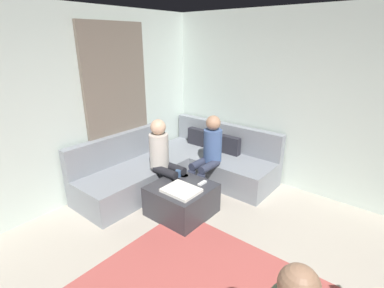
{
  "coord_description": "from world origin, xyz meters",
  "views": [
    {
      "loc": [
        0.8,
        -1.34,
        2.27
      ],
      "look_at": [
        -1.63,
        1.63,
        0.85
      ],
      "focal_mm": 26.88,
      "sensor_mm": 36.0,
      "label": 1
    }
  ],
  "objects_px": {
    "person_on_couch_back": "(209,152)",
    "game_remote": "(202,183)",
    "person_on_couch_side": "(164,157)",
    "coffee_mug": "(178,173)",
    "sectional_couch": "(180,166)",
    "ottoman": "(182,200)"
  },
  "relations": [
    {
      "from": "person_on_couch_back",
      "to": "game_remote",
      "type": "bearing_deg",
      "value": 118.02
    },
    {
      "from": "game_remote",
      "to": "coffee_mug",
      "type": "bearing_deg",
      "value": -174.29
    },
    {
      "from": "ottoman",
      "to": "game_remote",
      "type": "height_order",
      "value": "game_remote"
    },
    {
      "from": "person_on_couch_back",
      "to": "person_on_couch_side",
      "type": "relative_size",
      "value": 1.0
    },
    {
      "from": "sectional_couch",
      "to": "coffee_mug",
      "type": "distance_m",
      "value": 0.67
    },
    {
      "from": "person_on_couch_side",
      "to": "sectional_couch",
      "type": "bearing_deg",
      "value": -164.01
    },
    {
      "from": "ottoman",
      "to": "game_remote",
      "type": "xyz_separation_m",
      "value": [
        0.18,
        0.22,
        0.22
      ]
    },
    {
      "from": "ottoman",
      "to": "person_on_couch_side",
      "type": "height_order",
      "value": "person_on_couch_side"
    },
    {
      "from": "sectional_couch",
      "to": "coffee_mug",
      "type": "relative_size",
      "value": 26.84
    },
    {
      "from": "game_remote",
      "to": "person_on_couch_side",
      "type": "height_order",
      "value": "person_on_couch_side"
    },
    {
      "from": "game_remote",
      "to": "person_on_couch_side",
      "type": "xyz_separation_m",
      "value": [
        -0.66,
        -0.05,
        0.23
      ]
    },
    {
      "from": "ottoman",
      "to": "game_remote",
      "type": "bearing_deg",
      "value": 50.71
    },
    {
      "from": "sectional_couch",
      "to": "person_on_couch_side",
      "type": "xyz_separation_m",
      "value": [
        0.15,
        -0.52,
        0.38
      ]
    },
    {
      "from": "ottoman",
      "to": "person_on_couch_side",
      "type": "distance_m",
      "value": 0.67
    },
    {
      "from": "coffee_mug",
      "to": "person_on_couch_side",
      "type": "xyz_separation_m",
      "value": [
        -0.26,
        -0.01,
        0.19
      ]
    },
    {
      "from": "coffee_mug",
      "to": "person_on_couch_back",
      "type": "distance_m",
      "value": 0.6
    },
    {
      "from": "person_on_couch_side",
      "to": "game_remote",
      "type": "bearing_deg",
      "value": 94.71
    },
    {
      "from": "coffee_mug",
      "to": "game_remote",
      "type": "xyz_separation_m",
      "value": [
        0.4,
        0.04,
        -0.04
      ]
    },
    {
      "from": "sectional_couch",
      "to": "person_on_couch_back",
      "type": "bearing_deg",
      "value": 5.93
    },
    {
      "from": "game_remote",
      "to": "person_on_couch_back",
      "type": "xyz_separation_m",
      "value": [
        -0.27,
        0.52,
        0.23
      ]
    },
    {
      "from": "ottoman",
      "to": "person_on_couch_back",
      "type": "xyz_separation_m",
      "value": [
        -0.09,
        0.74,
        0.45
      ]
    },
    {
      "from": "sectional_couch",
      "to": "person_on_couch_side",
      "type": "relative_size",
      "value": 2.12
    }
  ]
}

